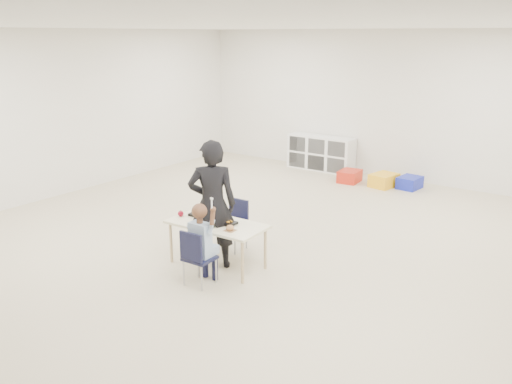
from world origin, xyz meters
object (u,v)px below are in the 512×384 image
Objects in this scene: table at (217,244)px; cubby_shelf at (321,153)px; child at (199,241)px; chair_near at (200,257)px; adult at (212,205)px.

cubby_shelf is (-1.35, 4.98, 0.07)m from table.
cubby_shelf reaches higher than table.
cubby_shelf is at bearing 103.59° from child.
chair_near reaches higher than table.
adult reaches higher than chair_near.
cubby_shelf is at bearing 103.32° from table.
chair_near is 0.69m from adult.
adult is (-0.20, 0.48, 0.45)m from chair_near.
child is 0.66× the size of adult.
chair_near is 0.19m from child.
adult is at bearing 111.21° from child.
adult reaches higher than cubby_shelf.
cubby_shelf is at bearing -112.88° from adult.
child is (0.17, -0.51, 0.24)m from table.
chair_near is at bearing 75.50° from adult.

